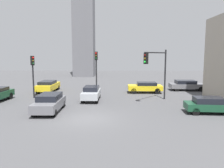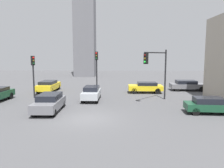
% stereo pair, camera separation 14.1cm
% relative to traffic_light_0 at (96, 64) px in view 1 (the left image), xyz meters
% --- Properties ---
extents(ground_plane, '(99.65, 99.65, 0.00)m').
position_rel_traffic_light_0_xyz_m(ground_plane, '(0.50, -11.00, -3.53)').
color(ground_plane, '#4C4C4F').
extents(traffic_light_0, '(0.34, 0.47, 5.05)m').
position_rel_traffic_light_0_xyz_m(traffic_light_0, '(0.00, 0.00, 0.00)').
color(traffic_light_0, black).
rests_on(traffic_light_0, ground_plane).
extents(traffic_light_2, '(0.47, 0.47, 4.56)m').
position_rel_traffic_light_0_xyz_m(traffic_light_2, '(-6.48, -3.32, -0.32)').
color(traffic_light_2, black).
rests_on(traffic_light_2, ground_plane).
extents(traffic_light_3, '(2.67, 3.11, 5.19)m').
position_rel_traffic_light_0_xyz_m(traffic_light_3, '(6.41, -4.82, 0.17)').
color(traffic_light_3, black).
rests_on(traffic_light_3, ground_plane).
extents(car_0, '(1.68, 3.97, 1.43)m').
position_rel_traffic_light_0_xyz_m(car_0, '(-0.09, -4.33, -2.76)').
color(car_0, '#ADB2B7').
rests_on(car_0, ground_plane).
extents(car_1, '(1.97, 4.41, 1.45)m').
position_rel_traffic_light_0_xyz_m(car_1, '(-2.97, -9.03, -2.77)').
color(car_1, slate).
rests_on(car_1, ground_plane).
extents(car_2, '(1.94, 4.66, 1.38)m').
position_rel_traffic_light_0_xyz_m(car_2, '(-6.31, 0.95, -2.78)').
color(car_2, yellow).
rests_on(car_2, ground_plane).
extents(car_3, '(4.06, 1.88, 1.30)m').
position_rel_traffic_light_0_xyz_m(car_3, '(10.08, -9.14, -2.84)').
color(car_3, '#19472D').
rests_on(car_3, ground_plane).
extents(car_4, '(4.48, 2.01, 1.34)m').
position_rel_traffic_light_0_xyz_m(car_4, '(11.68, 2.50, -2.80)').
color(car_4, slate).
rests_on(car_4, ground_plane).
extents(car_5, '(4.15, 1.87, 1.32)m').
position_rel_traffic_light_0_xyz_m(car_5, '(6.00, 0.40, -2.80)').
color(car_5, yellow).
rests_on(car_5, ground_plane).
extents(skyline_tower, '(4.40, 4.40, 29.17)m').
position_rel_traffic_light_0_xyz_m(skyline_tower, '(-4.89, 21.75, 11.06)').
color(skyline_tower, slate).
rests_on(skyline_tower, ground_plane).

